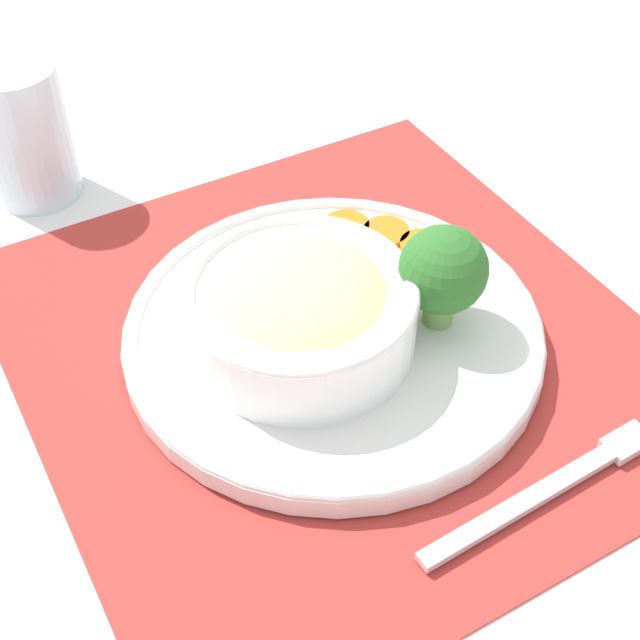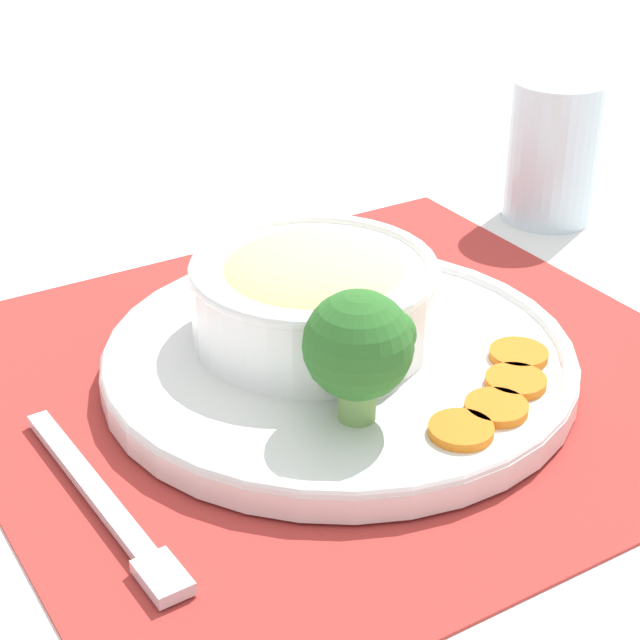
{
  "view_description": "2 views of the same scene",
  "coord_description": "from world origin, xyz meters",
  "px_view_note": "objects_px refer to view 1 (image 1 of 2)",
  "views": [
    {
      "loc": [
        0.37,
        -0.26,
        0.47
      ],
      "look_at": [
        0.0,
        -0.01,
        0.04
      ],
      "focal_mm": 50.0,
      "sensor_mm": 36.0,
      "label": 1
    },
    {
      "loc": [
        0.36,
        0.47,
        0.36
      ],
      "look_at": [
        0.01,
        -0.0,
        0.04
      ],
      "focal_mm": 60.0,
      "sensor_mm": 36.0,
      "label": 2
    }
  ],
  "objects_px": {
    "water_glass": "(27,139)",
    "bowl": "(298,306)",
    "broccoli_floret": "(443,270)",
    "fork": "(563,480)"
  },
  "relations": [
    {
      "from": "water_glass",
      "to": "bowl",
      "type": "bearing_deg",
      "value": 14.57
    },
    {
      "from": "bowl",
      "to": "broccoli_floret",
      "type": "height_order",
      "value": "broccoli_floret"
    },
    {
      "from": "bowl",
      "to": "water_glass",
      "type": "relative_size",
      "value": 1.34
    },
    {
      "from": "bowl",
      "to": "broccoli_floret",
      "type": "xyz_separation_m",
      "value": [
        0.04,
        0.09,
        0.02
      ]
    },
    {
      "from": "bowl",
      "to": "water_glass",
      "type": "distance_m",
      "value": 0.31
    },
    {
      "from": "water_glass",
      "to": "fork",
      "type": "xyz_separation_m",
      "value": [
        0.49,
        0.15,
        -0.05
      ]
    },
    {
      "from": "bowl",
      "to": "fork",
      "type": "relative_size",
      "value": 0.87
    },
    {
      "from": "water_glass",
      "to": "fork",
      "type": "height_order",
      "value": "water_glass"
    },
    {
      "from": "bowl",
      "to": "fork",
      "type": "height_order",
      "value": "bowl"
    },
    {
      "from": "broccoli_floret",
      "to": "water_glass",
      "type": "distance_m",
      "value": 0.38
    }
  ]
}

